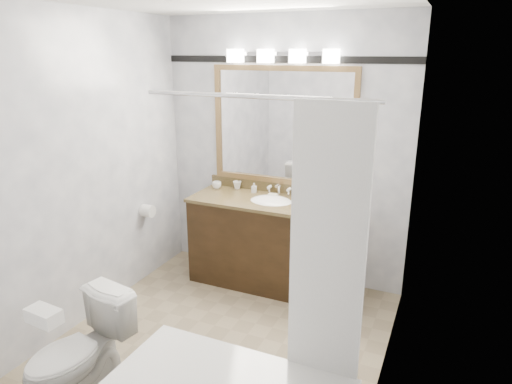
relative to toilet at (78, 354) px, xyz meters
The scene contains 14 objects.
room 1.39m from the toilet, 60.58° to the left, with size 2.42×2.62×2.52m.
vanity 2.01m from the toilet, 75.01° to the left, with size 1.53×0.58×0.97m.
mirror 2.54m from the toilet, 76.75° to the left, with size 1.40×0.04×1.10m.
vanity_light_bar 2.84m from the toilet, 76.42° to the left, with size 1.02×0.14×0.12m.
accent_stripe 2.87m from the toilet, 76.81° to the left, with size 2.40×0.01×0.06m, color black.
tp_roll 1.74m from the toilet, 111.40° to the left, with size 0.12×0.12×0.11m, color white.
toilet is the anchor object (origin of this frame).
tissue_box 0.44m from the toilet, 90.00° to the right, with size 0.20×0.11×0.08m, color white.
coffee_maker 2.31m from the toilet, 63.59° to the left, with size 0.19×0.23×0.35m.
cup_left 2.15m from the toilet, 93.54° to the left, with size 0.09×0.09×0.07m, color white.
cup_right 2.22m from the toilet, 88.34° to the left, with size 0.08×0.08×0.08m, color white.
soap_bottle_a 2.19m from the toilet, 82.72° to the left, with size 0.04×0.04×0.09m, color white.
soap_bottle_b 2.30m from the toilet, 70.75° to the left, with size 0.07×0.07×0.09m, color white.
soap_bar 2.17m from the toilet, 76.62° to the left, with size 0.09×0.06×0.03m, color beige.
Camera 1 is at (1.49, -2.69, 2.17)m, focal length 32.00 mm.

